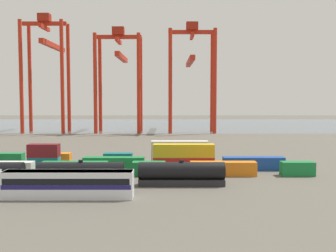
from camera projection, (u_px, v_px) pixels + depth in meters
name	position (u px, v px, depth m)	size (l,w,h in m)	color
ground_plane	(101.00, 145.00, 120.63)	(420.00, 420.00, 0.00)	#5B564C
harbour_water	(130.00, 125.00, 215.40)	(400.00, 110.00, 0.01)	slate
passenger_train	(1.00, 183.00, 57.20)	(38.03, 3.14, 3.90)	silver
freight_tank_row	(81.00, 174.00, 65.29)	(47.00, 2.76, 4.22)	#232326
shipping_container_4	(1.00, 169.00, 73.65)	(12.10, 2.44, 2.60)	silver
shipping_container_5	(75.00, 169.00, 73.65)	(12.10, 2.44, 2.60)	#197538
shipping_container_6	(149.00, 169.00, 73.64)	(6.04, 2.44, 2.60)	#197538
shipping_container_7	(223.00, 169.00, 73.64)	(12.10, 2.44, 2.60)	orange
shipping_container_8	(298.00, 169.00, 73.63)	(6.04, 2.44, 2.60)	#197538
shipping_container_11	(44.00, 164.00, 79.42)	(6.04, 2.44, 2.60)	#146066
shipping_container_12	(44.00, 151.00, 79.24)	(6.04, 2.44, 2.60)	maroon
shipping_container_13	(114.00, 164.00, 79.42)	(12.10, 2.44, 2.60)	#197538
shipping_container_14	(184.00, 164.00, 79.41)	(12.10, 2.44, 2.60)	#AD211C
shipping_container_15	(184.00, 151.00, 79.23)	(12.10, 2.44, 2.60)	gold
shipping_container_16	(254.00, 164.00, 79.41)	(12.10, 2.44, 2.60)	#1C4299
shipping_container_20	(57.00, 159.00, 85.20)	(6.04, 2.44, 2.60)	orange
shipping_container_21	(118.00, 159.00, 85.19)	(6.04, 2.44, 2.60)	#146066
shipping_container_22	(180.00, 159.00, 85.19)	(12.10, 2.44, 2.60)	silver
shipping_container_23	(180.00, 147.00, 85.01)	(12.10, 2.44, 2.60)	silver
gantry_crane_west	(47.00, 61.00, 167.35)	(18.14, 34.32, 48.80)	red
gantry_crane_central	(119.00, 68.00, 167.61)	(19.01, 34.19, 43.39)	red
gantry_crane_east	(192.00, 67.00, 168.42)	(19.53, 39.15, 45.35)	red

